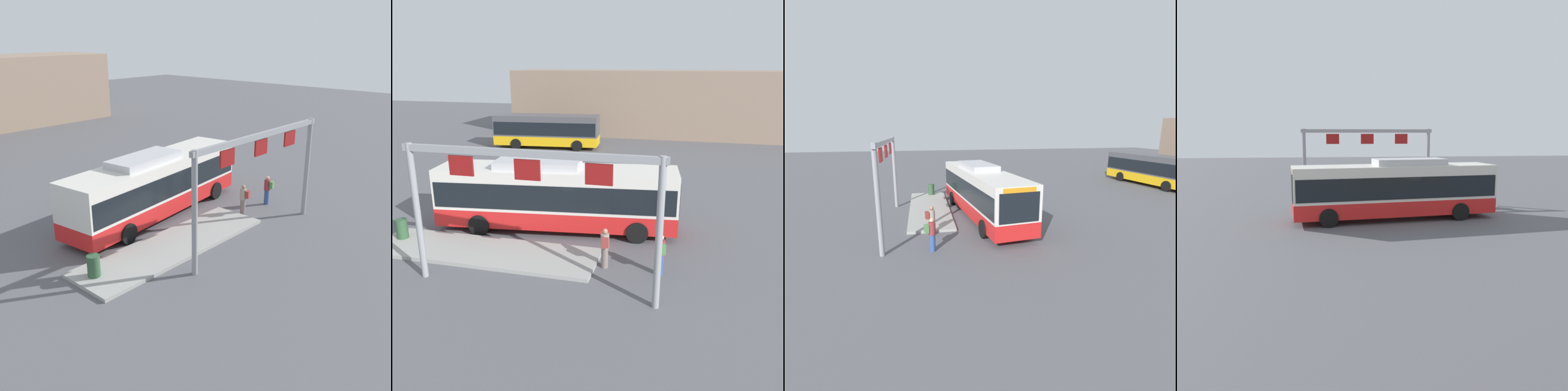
# 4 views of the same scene
# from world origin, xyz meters

# --- Properties ---
(ground_plane) EXTENTS (120.00, 120.00, 0.00)m
(ground_plane) POSITION_xyz_m (0.00, 0.00, 0.00)
(ground_plane) COLOR #56565B
(platform_curb) EXTENTS (10.00, 2.80, 0.16)m
(platform_curb) POSITION_xyz_m (-2.23, -3.45, 0.08)
(platform_curb) COLOR #9E9E99
(platform_curb) RESTS_ON ground
(bus_main) EXTENTS (11.70, 3.85, 3.46)m
(bus_main) POSITION_xyz_m (-0.01, -0.00, 1.81)
(bus_main) COLOR red
(bus_main) RESTS_ON ground
(bus_background_left) EXTENTS (10.03, 3.41, 3.10)m
(bus_background_left) POSITION_xyz_m (-7.32, 19.37, 1.78)
(bus_background_left) COLOR #EAAD14
(bus_background_left) RESTS_ON ground
(person_boarding) EXTENTS (0.43, 0.58, 1.67)m
(person_boarding) POSITION_xyz_m (5.30, -3.55, 0.89)
(person_boarding) COLOR #334C8C
(person_boarding) RESTS_ON ground
(person_waiting_near) EXTENTS (0.42, 0.58, 1.67)m
(person_waiting_near) POSITION_xyz_m (3.12, -3.47, 0.89)
(person_waiting_near) COLOR slate
(person_waiting_near) RESTS_ON ground
(platform_sign_gantry) EXTENTS (9.20, 0.24, 5.20)m
(platform_sign_gantry) POSITION_xyz_m (0.96, -5.84, 3.75)
(platform_sign_gantry) COLOR gray
(platform_sign_gantry) RESTS_ON ground
(trash_bin) EXTENTS (0.52, 0.52, 0.90)m
(trash_bin) POSITION_xyz_m (-6.43, -3.16, 0.61)
(trash_bin) COLOR #2D5133
(trash_bin) RESTS_ON platform_curb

